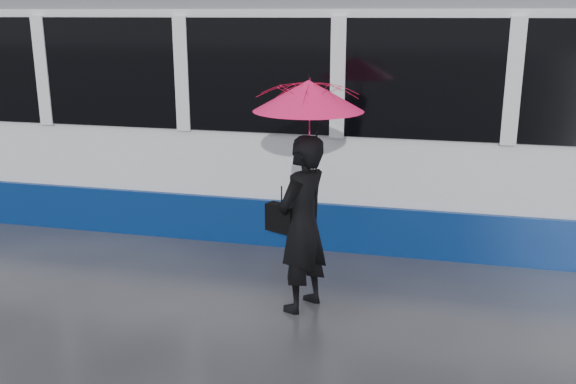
# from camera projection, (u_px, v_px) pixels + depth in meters

# --- Properties ---
(ground) EXTENTS (90.00, 90.00, 0.00)m
(ground) POSITION_uv_depth(u_px,v_px,m) (237.00, 283.00, 7.28)
(ground) COLOR #27272B
(ground) RESTS_ON ground
(rails) EXTENTS (34.00, 1.51, 0.02)m
(rails) POSITION_uv_depth(u_px,v_px,m) (289.00, 216.00, 9.62)
(rails) COLOR #3F3D38
(rails) RESTS_ON ground
(tram) EXTENTS (26.00, 2.56, 3.35)m
(tram) POSITION_uv_depth(u_px,v_px,m) (249.00, 107.00, 9.31)
(tram) COLOR white
(tram) RESTS_ON ground
(woman) EXTENTS (0.67, 0.78, 1.82)m
(woman) POSITION_uv_depth(u_px,v_px,m) (302.00, 224.00, 6.43)
(woman) COLOR black
(woman) RESTS_ON ground
(umbrella) EXTENTS (1.41, 1.41, 1.23)m
(umbrella) POSITION_uv_depth(u_px,v_px,m) (308.00, 117.00, 6.12)
(umbrella) COLOR #FF155D
(umbrella) RESTS_ON ground
(handbag) EXTENTS (0.35, 0.26, 0.46)m
(handbag) POSITION_uv_depth(u_px,v_px,m) (282.00, 218.00, 6.48)
(handbag) COLOR black
(handbag) RESTS_ON ground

